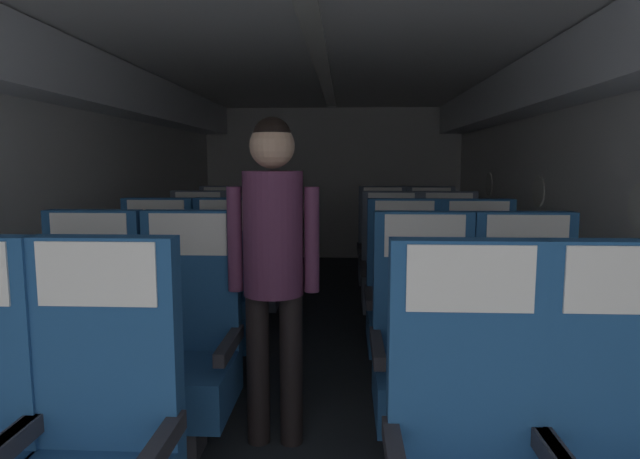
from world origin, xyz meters
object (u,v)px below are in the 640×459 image
at_px(seat_a_left_aisle, 92,459).
at_px(seat_b_left_window, 86,350).
at_px(seat_b_right_aisle, 528,357).
at_px(seat_c_left_aisle, 227,301).
at_px(seat_e_right_window, 382,254).
at_px(seat_d_right_aisle, 449,274).
at_px(seat_e_left_aisle, 269,254).
at_px(seat_b_left_aisle, 186,352).
at_px(seat_d_left_aisle, 252,272).
at_px(seat_b_right_window, 425,356).
at_px(seat_c_right_window, 404,304).
at_px(flight_attendant, 273,248).
at_px(seat_e_right_aisle, 431,255).
at_px(seat_d_right_window, 391,274).
at_px(seat_c_right_aisle, 479,305).
at_px(seat_c_left_window, 154,301).
at_px(seat_e_left_window, 222,253).
at_px(seat_d_left_window, 197,272).

height_order(seat_a_left_aisle, seat_b_left_window, same).
xyz_separation_m(seat_b_right_aisle, seat_c_left_aisle, (-1.60, 0.92, 0.00)).
xyz_separation_m(seat_a_left_aisle, seat_e_right_window, (1.11, 3.68, 0.00)).
bearing_deg(seat_d_right_aisle, seat_e_left_aisle, 149.96).
xyz_separation_m(seat_b_left_aisle, seat_e_left_aisle, (-0.01, 2.74, 0.00)).
distance_m(seat_d_left_aisle, seat_d_right_aisle, 1.58).
distance_m(seat_b_right_window, seat_d_right_aisle, 1.88).
distance_m(seat_c_right_window, seat_e_left_aisle, 2.15).
bearing_deg(seat_b_right_window, seat_c_right_window, 89.76).
relative_size(seat_b_left_window, flight_attendant, 0.72).
height_order(seat_c_right_window, seat_d_right_aisle, same).
height_order(seat_d_left_aisle, seat_e_right_aisle, same).
height_order(seat_b_right_aisle, seat_d_right_window, same).
bearing_deg(seat_e_right_window, seat_c_right_aisle, -75.62).
distance_m(seat_b_right_window, seat_c_right_aisle, 1.02).
height_order(seat_b_left_window, seat_b_left_aisle, same).
distance_m(seat_b_right_aisle, seat_e_right_window, 2.80).
bearing_deg(seat_b_left_window, seat_b_right_aisle, 0.26).
height_order(seat_b_left_aisle, seat_e_right_window, same).
distance_m(seat_a_left_aisle, seat_b_left_aisle, 0.92).
height_order(seat_d_right_window, seat_e_right_window, same).
height_order(seat_c_left_aisle, seat_d_left_aisle, same).
xyz_separation_m(seat_c_left_window, seat_e_right_window, (1.58, 1.87, 0.00)).
bearing_deg(seat_c_right_window, flight_attendant, -129.80).
xyz_separation_m(seat_b_left_aisle, seat_c_left_window, (-0.48, 0.90, 0.00)).
distance_m(seat_c_left_aisle, seat_c_right_aisle, 1.60).
height_order(seat_b_right_window, seat_d_right_aisle, same).
distance_m(seat_b_right_aisle, seat_c_right_aisle, 0.90).
xyz_separation_m(seat_b_left_window, flight_attendant, (0.89, 0.06, 0.49)).
distance_m(seat_d_left_aisle, seat_e_left_window, 1.02).
relative_size(seat_e_left_aisle, seat_e_right_aisle, 1.00).
xyz_separation_m(seat_e_left_aisle, flight_attendant, (0.42, -2.68, 0.49)).
distance_m(seat_b_left_aisle, seat_b_right_aisle, 1.58).
xyz_separation_m(seat_b_left_aisle, seat_d_left_aisle, (-0.01, 1.84, 0.00)).
bearing_deg(seat_e_left_aisle, seat_c_right_window, -58.51).
xyz_separation_m(seat_b_right_window, seat_d_left_aisle, (-1.13, 1.84, 0.00)).
relative_size(seat_b_left_window, seat_c_left_aisle, 1.00).
distance_m(seat_a_left_aisle, seat_d_right_aisle, 3.17).
xyz_separation_m(seat_b_right_window, seat_d_left_window, (-1.58, 1.84, 0.00)).
xyz_separation_m(seat_e_right_window, flight_attendant, (-0.69, -2.71, 0.49)).
bearing_deg(seat_e_right_window, seat_d_left_window, -149.55).
height_order(seat_d_left_window, seat_d_right_aisle, same).
bearing_deg(seat_c_right_aisle, flight_attendant, -144.22).
xyz_separation_m(seat_d_right_aisle, seat_e_left_window, (-2.05, 0.92, 0.00)).
height_order(seat_b_right_aisle, seat_e_right_window, same).
xyz_separation_m(seat_b_right_aisle, seat_e_right_window, (-0.48, 2.76, 0.00)).
height_order(seat_a_left_aisle, seat_e_left_aisle, same).
xyz_separation_m(seat_c_left_aisle, flight_attendant, (0.43, -0.87, 0.49)).
relative_size(seat_c_left_aisle, flight_attendant, 0.72).
height_order(seat_b_right_window, seat_c_right_window, same).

